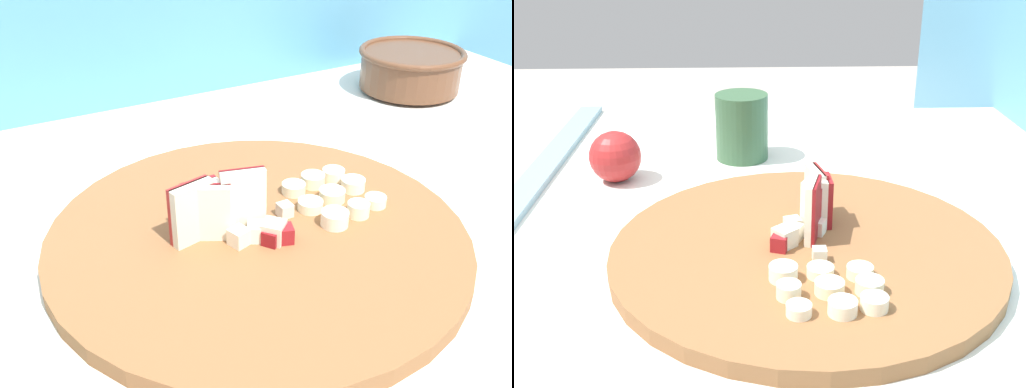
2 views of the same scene
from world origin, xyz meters
TOP-DOWN VIEW (x-y plane):
  - cutting_board at (-0.05, -0.02)m, footprint 0.42×0.42m
  - apple_wedge_fan at (-0.09, -0.00)m, footprint 0.10×0.04m
  - apple_dice_pile at (-0.05, -0.03)m, footprint 0.08×0.06m
  - banana_slice_rows at (0.05, -0.01)m, footprint 0.09×0.11m
  - small_jar at (-0.36, -0.09)m, footprint 0.08×0.08m
  - whole_apple at (-0.28, -0.26)m, footprint 0.07×0.07m

SIDE VIEW (x-z plane):
  - cutting_board at x=-0.05m, z-range 0.87..0.89m
  - banana_slice_rows at x=0.05m, z-range 0.89..0.90m
  - apple_dice_pile at x=-0.05m, z-range 0.89..0.91m
  - whole_apple at x=-0.28m, z-range 0.87..0.94m
  - apple_wedge_fan at x=-0.09m, z-range 0.88..0.95m
  - small_jar at x=-0.36m, z-range 0.87..0.97m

